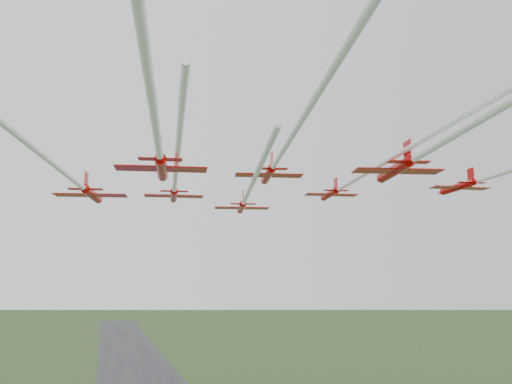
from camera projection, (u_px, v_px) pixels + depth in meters
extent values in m
cube|color=#2F2F31|center=(140.00, 379.00, 257.63)|extent=(38.00, 900.00, 0.04)
cylinder|color=#C00000|center=(241.00, 207.00, 99.19)|extent=(2.69, 9.02, 1.16)
cone|color=#C00000|center=(240.00, 211.00, 104.52)|extent=(1.47, 2.07, 1.16)
cone|color=#C00000|center=(243.00, 203.00, 94.16)|extent=(1.26, 1.43, 1.05)
ellipsoid|color=black|center=(241.00, 207.00, 101.33)|extent=(0.61, 1.06, 0.34)
cube|color=#C00000|center=(242.00, 208.00, 98.31)|extent=(9.61, 4.30, 0.11)
cube|color=#C00000|center=(243.00, 204.00, 95.15)|extent=(4.37, 1.97, 0.08)
cube|color=#C00000|center=(243.00, 197.00, 95.54)|extent=(0.43, 1.89, 2.11)
cylinder|color=silver|center=(255.00, 176.00, 70.89)|extent=(8.59, 45.59, 0.63)
cylinder|color=#C00000|center=(174.00, 195.00, 84.45)|extent=(1.91, 8.29, 1.06)
cone|color=#C00000|center=(173.00, 200.00, 89.31)|extent=(1.24, 1.84, 1.06)
cone|color=#C00000|center=(174.00, 190.00, 79.88)|extent=(1.08, 1.25, 0.97)
ellipsoid|color=black|center=(174.00, 195.00, 86.40)|extent=(0.50, 0.96, 0.31)
cube|color=#C00000|center=(174.00, 196.00, 83.66)|extent=(8.73, 3.38, 0.10)
cube|color=#C00000|center=(174.00, 191.00, 80.78)|extent=(3.97, 1.56, 0.08)
cube|color=#C00000|center=(174.00, 184.00, 81.14)|extent=(0.28, 1.74, 1.93)
cylinder|color=silver|center=(178.00, 151.00, 56.58)|extent=(5.42, 46.54, 0.58)
cylinder|color=#C00000|center=(330.00, 194.00, 86.16)|extent=(1.84, 7.56, 0.97)
cone|color=#C00000|center=(322.00, 199.00, 90.60)|extent=(1.15, 1.69, 0.97)
cone|color=#C00000|center=(338.00, 189.00, 81.98)|extent=(1.00, 1.15, 0.88)
ellipsoid|color=black|center=(327.00, 194.00, 87.94)|extent=(0.47, 0.88, 0.28)
cube|color=#C00000|center=(331.00, 195.00, 85.43)|extent=(7.98, 3.19, 0.09)
cube|color=#C00000|center=(336.00, 190.00, 82.80)|extent=(3.63, 1.46, 0.07)
cube|color=#C00000|center=(336.00, 184.00, 83.13)|extent=(0.27, 1.59, 1.76)
cylinder|color=silver|center=(421.00, 141.00, 54.35)|extent=(7.02, 55.27, 0.53)
cylinder|color=#C00000|center=(92.00, 194.00, 70.92)|extent=(2.51, 8.50, 1.09)
cone|color=#C00000|center=(99.00, 200.00, 75.94)|extent=(1.38, 1.95, 1.09)
cone|color=#C00000|center=(84.00, 188.00, 66.19)|extent=(1.18, 1.34, 0.99)
ellipsoid|color=black|center=(95.00, 194.00, 72.93)|extent=(0.57, 1.00, 0.32)
cube|color=#C00000|center=(91.00, 195.00, 70.10)|extent=(9.04, 4.02, 0.10)
cube|color=#C00000|center=(86.00, 189.00, 67.11)|extent=(4.11, 1.85, 0.08)
cube|color=#C00000|center=(86.00, 180.00, 67.49)|extent=(0.40, 1.78, 1.98)
cylinder|color=silver|center=(5.00, 124.00, 40.01)|extent=(9.44, 51.50, 0.60)
cylinder|color=#C00000|center=(268.00, 175.00, 72.14)|extent=(2.36, 8.19, 1.05)
cone|color=#C00000|center=(264.00, 182.00, 76.98)|extent=(1.32, 1.87, 1.05)
cone|color=#C00000|center=(273.00, 167.00, 67.59)|extent=(1.13, 1.29, 0.96)
ellipsoid|color=black|center=(266.00, 175.00, 74.08)|extent=(0.54, 0.96, 0.31)
cube|color=#C00000|center=(269.00, 175.00, 71.35)|extent=(8.71, 3.82, 0.10)
cube|color=#C00000|center=(272.00, 169.00, 68.48)|extent=(3.96, 1.75, 0.08)
cube|color=#C00000|center=(271.00, 161.00, 68.84)|extent=(0.37, 1.71, 1.91)
cylinder|color=silver|center=(314.00, 100.00, 42.99)|extent=(8.52, 48.48, 0.57)
cylinder|color=#C00000|center=(458.00, 187.00, 75.99)|extent=(1.55, 7.72, 0.99)
cone|color=#C00000|center=(440.00, 193.00, 80.49)|extent=(1.11, 1.69, 0.99)
cone|color=#C00000|center=(476.00, 181.00, 71.75)|extent=(0.98, 1.15, 0.90)
ellipsoid|color=black|center=(451.00, 187.00, 77.80)|extent=(0.44, 0.88, 0.29)
cube|color=#C00000|center=(461.00, 188.00, 75.25)|extent=(8.09, 2.92, 0.09)
cube|color=#C00000|center=(472.00, 182.00, 72.58)|extent=(3.68, 1.34, 0.07)
cube|color=#C00000|center=(471.00, 175.00, 72.91)|extent=(0.21, 1.63, 1.80)
cylinder|color=#C00000|center=(162.00, 168.00, 60.72)|extent=(2.34, 9.31, 1.19)
cone|color=#C00000|center=(163.00, 178.00, 66.19)|extent=(1.43, 2.09, 1.19)
cone|color=#C00000|center=(160.00, 157.00, 55.57)|extent=(1.24, 1.43, 1.09)
ellipsoid|color=black|center=(162.00, 168.00, 62.91)|extent=(0.58, 1.08, 0.35)
cube|color=#C00000|center=(161.00, 169.00, 59.83)|extent=(9.83, 3.99, 0.11)
cube|color=#C00000|center=(160.00, 159.00, 56.58)|extent=(4.47, 1.84, 0.09)
cube|color=#C00000|center=(161.00, 148.00, 56.99)|extent=(0.35, 1.95, 2.17)
cylinder|color=silver|center=(148.00, 75.00, 33.76)|extent=(6.06, 43.14, 0.65)
cylinder|color=#C00000|center=(395.00, 170.00, 61.99)|extent=(2.67, 9.21, 1.18)
cone|color=#C00000|center=(379.00, 180.00, 67.43)|extent=(1.48, 2.10, 1.18)
cone|color=#C00000|center=(412.00, 160.00, 56.86)|extent=(1.27, 1.45, 1.08)
ellipsoid|color=black|center=(388.00, 170.00, 64.17)|extent=(0.61, 1.08, 0.34)
cube|color=#C00000|center=(397.00, 171.00, 61.10)|extent=(9.80, 4.31, 0.11)
cube|color=#C00000|center=(408.00, 162.00, 57.87)|extent=(4.46, 1.98, 0.09)
cube|color=#C00000|center=(407.00, 151.00, 58.27)|extent=(0.42, 1.93, 2.15)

